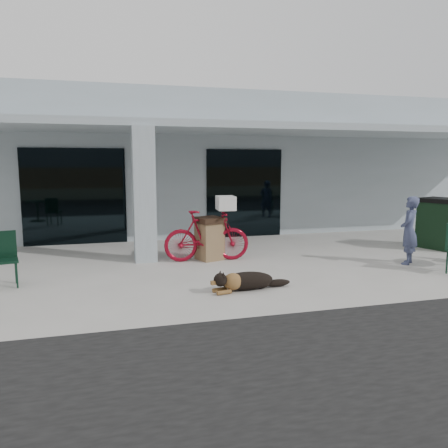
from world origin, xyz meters
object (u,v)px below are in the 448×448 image
object	(u,v)px
bicycle	(207,236)
dog	(247,280)
trash_receptacle	(210,238)
wheeled_bin	(441,223)
person	(409,230)
cafe_chair_near	(4,260)

from	to	relation	value
bicycle	dog	bearing A→B (deg)	-171.47
trash_receptacle	wheeled_bin	distance (m)	6.36
person	trash_receptacle	xyz separation A→B (m)	(-4.26, 1.63, -0.26)
dog	person	world-z (taller)	person
bicycle	person	size ratio (longest dim) A/B	1.29
person	wheeled_bin	size ratio (longest dim) A/B	1.14
bicycle	trash_receptacle	bearing A→B (deg)	-30.84
bicycle	wheeled_bin	xyz separation A→B (m)	(6.44, -0.15, 0.08)
wheeled_bin	person	bearing A→B (deg)	-165.72
bicycle	person	bearing A→B (deg)	-104.17
cafe_chair_near	person	xyz separation A→B (m)	(8.47, -0.36, 0.26)
person	wheeled_bin	bearing A→B (deg)	168.49
cafe_chair_near	wheeled_bin	size ratio (longest dim) A/B	0.76
trash_receptacle	bicycle	bearing A→B (deg)	-125.65
dog	cafe_chair_near	xyz separation A→B (m)	(-4.27, 1.36, 0.32)
cafe_chair_near	wheeled_bin	xyz separation A→B (m)	(10.55, 0.99, 0.16)
cafe_chair_near	trash_receptacle	bearing A→B (deg)	4.01
bicycle	person	xyz separation A→B (m)	(4.36, -1.50, 0.17)
person	trash_receptacle	size ratio (longest dim) A/B	1.52
person	trash_receptacle	world-z (taller)	person
dog	trash_receptacle	bearing A→B (deg)	80.08
cafe_chair_near	wheeled_bin	world-z (taller)	wheeled_bin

